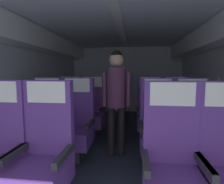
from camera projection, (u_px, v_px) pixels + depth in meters
name	position (u px, v px, depth m)	size (l,w,h in m)	color
ground	(118.00, 149.00, 2.97)	(3.78, 6.35, 0.02)	#2D3342
fuselage_shell	(120.00, 56.00, 3.06)	(3.66, 6.00, 2.16)	silver
seat_a_left_aisle	(44.00, 157.00, 1.62)	(0.50, 0.48, 1.20)	#38383D
seat_a_right_window	(172.00, 166.00, 1.46)	(0.50, 0.48, 1.20)	#38383D
seat_b_left_window	(46.00, 125.00, 2.61)	(0.50, 0.48, 1.20)	#38383D
seat_b_left_aisle	(76.00, 126.00, 2.57)	(0.50, 0.48, 1.20)	#38383D
seat_b_right_aisle	(192.00, 130.00, 2.37)	(0.50, 0.48, 1.20)	#38383D
seat_b_right_window	(157.00, 129.00, 2.41)	(0.50, 0.48, 1.20)	#38383D
seat_c_left_window	(69.00, 111.00, 3.56)	(0.50, 0.48, 1.20)	#38383D
seat_c_left_aisle	(92.00, 112.00, 3.50)	(0.50, 0.48, 1.20)	#38383D
seat_c_right_aisle	(175.00, 114.00, 3.31)	(0.50, 0.48, 1.20)	#38383D
seat_c_right_window	(150.00, 113.00, 3.36)	(0.50, 0.48, 1.20)	#38383D
flight_attendant	(116.00, 92.00, 2.65)	(0.43, 0.28, 1.60)	black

